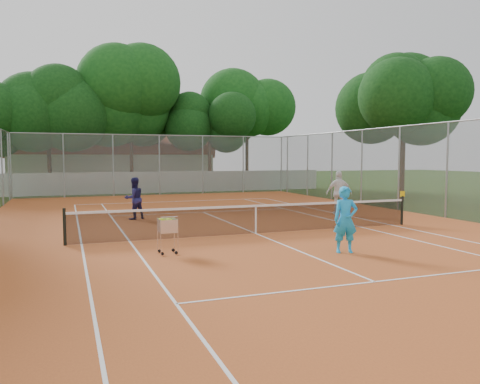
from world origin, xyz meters
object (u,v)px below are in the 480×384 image
object	(u,v)px
clubhouse	(112,161)
ball_hopper	(168,235)
player_near	(345,220)
tennis_net	(256,219)
player_far_left	(134,198)
player_far_right	(339,193)

from	to	relation	value
clubhouse	ball_hopper	xyz separation A→B (m)	(-1.40, -31.19, -1.67)
player_near	tennis_net	bearing A→B (deg)	122.81
player_far_left	ball_hopper	bearing A→B (deg)	66.72
player_near	player_far_right	size ratio (longest dim) A/B	0.92
clubhouse	player_far_left	xyz separation A→B (m)	(-1.29, -24.00, -1.33)
clubhouse	player_far_right	bearing A→B (deg)	-73.80
player_near	ball_hopper	distance (m)	4.72
clubhouse	player_near	size ratio (longest dim) A/B	9.29
tennis_net	ball_hopper	world-z (taller)	ball_hopper
player_far_right	ball_hopper	bearing A→B (deg)	50.39
player_far_right	player_near	bearing A→B (deg)	76.31
clubhouse	ball_hopper	distance (m)	31.27
tennis_net	ball_hopper	bearing A→B (deg)	-147.15
clubhouse	player_far_right	world-z (taller)	clubhouse
player_far_right	clubhouse	bearing A→B (deg)	-56.31
clubhouse	player_far_right	size ratio (longest dim) A/B	8.51
ball_hopper	player_far_left	bearing A→B (deg)	111.04
player_far_right	tennis_net	bearing A→B (deg)	50.42
player_near	ball_hopper	bearing A→B (deg)	178.30
tennis_net	clubhouse	distance (m)	29.12
player_near	player_far_left	world-z (taller)	player_near
player_near	player_far_left	size ratio (longest dim) A/B	1.03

